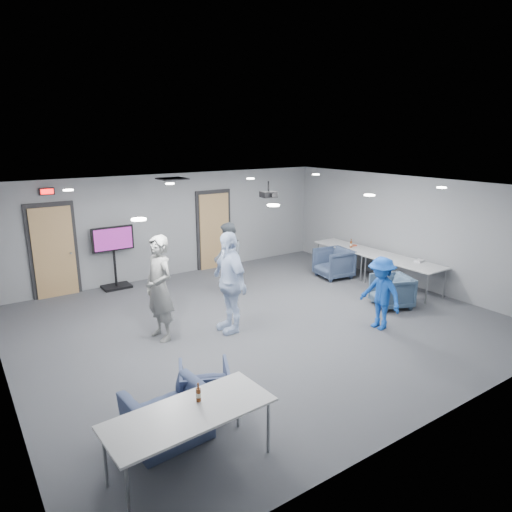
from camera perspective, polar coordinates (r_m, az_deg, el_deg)
floor at (r=9.31m, az=0.38°, el=-8.26°), size 9.00×9.00×0.00m
ceiling at (r=8.61m, az=0.41°, el=8.49°), size 9.00×9.00×0.00m
wall_back at (r=12.28m, az=-10.31°, el=3.82°), size 9.00×0.02×2.70m
wall_front at (r=6.19m, az=22.22°, el=-8.22°), size 9.00×0.02×2.70m
wall_right at (r=11.94m, az=18.47°, el=2.98°), size 0.02×8.00×2.70m
door_left at (r=11.44m, az=-23.95°, el=0.50°), size 1.06×0.17×2.24m
door_right at (r=12.82m, az=-5.27°, el=3.18°), size 1.06×0.17×2.24m
exit_sign at (r=11.19m, az=-24.68°, el=7.35°), size 0.32×0.08×0.16m
hvac_diffuser at (r=10.80m, az=-10.44°, el=9.49°), size 0.60×0.60×0.03m
downlights at (r=8.61m, az=0.41°, el=8.39°), size 6.18×3.78×0.02m
person_a at (r=8.45m, az=-11.98°, el=-3.96°), size 0.56×0.77×1.95m
person_b at (r=10.82m, az=-3.51°, el=-0.23°), size 0.90×1.00×1.68m
person_c at (r=8.63m, az=-3.37°, el=-3.27°), size 0.54×1.17×1.95m
person_d at (r=9.11m, az=15.32°, el=-4.51°), size 0.54×0.93×1.43m
chair_right_a at (r=12.18m, az=9.67°, el=-0.89°), size 0.96×0.94×0.77m
chair_right_b at (r=10.43m, az=16.60°, el=-4.24°), size 0.99×0.98×0.70m
chair_front_a at (r=6.57m, az=-6.46°, el=-15.84°), size 0.90×0.91×0.63m
chair_front_b at (r=6.01m, az=-10.73°, el=-19.16°), size 1.04×0.92×0.64m
table_right_a at (r=12.70m, az=11.29°, el=1.07°), size 0.76×1.81×0.73m
table_right_b at (r=11.50m, az=18.02°, el=-0.81°), size 0.82×1.97×0.73m
table_front_left at (r=5.35m, az=-8.28°, el=-19.07°), size 1.92×0.88×0.73m
bottle_front at (r=5.44m, az=-7.21°, el=-16.80°), size 0.06×0.06×0.23m
bottle_right at (r=12.48m, az=11.79°, el=1.44°), size 0.06×0.06×0.25m
snack_box at (r=12.68m, az=12.11°, el=1.29°), size 0.18×0.14×0.04m
wrapper at (r=11.53m, az=19.72°, el=-0.58°), size 0.25×0.18×0.05m
tv_stand at (r=11.58m, az=-17.33°, el=0.28°), size 1.00×0.48×1.54m
projector at (r=10.06m, az=1.59°, el=7.73°), size 0.35×0.33×0.35m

